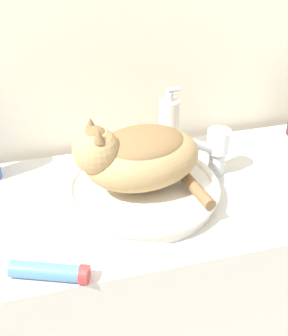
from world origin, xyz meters
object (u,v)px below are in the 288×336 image
cat (137,155)px  cream_tube (50,272)px  soap_bar (282,206)px  faucet (215,148)px  soap_pump_bottle (169,126)px

cat → cream_tube: bearing=35.2°
cream_tube → soap_bar: cream_tube is taller
cream_tube → soap_bar: 0.56m
faucet → soap_pump_bottle: size_ratio=0.70×
cat → soap_bar: bearing=150.9°
faucet → cream_tube: bearing=15.5°
soap_pump_bottle → soap_bar: 0.38m
faucet → soap_bar: size_ratio=1.93×
soap_pump_bottle → cream_tube: 0.56m
cat → faucet: size_ratio=2.26×
cat → soap_pump_bottle: bearing=-132.6°
cream_tube → soap_bar: size_ratio=2.24×
faucet → soap_bar: 0.23m
faucet → cat: bearing=-0.3°
soap_pump_bottle → cream_tube: (-0.38, -0.41, -0.07)m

